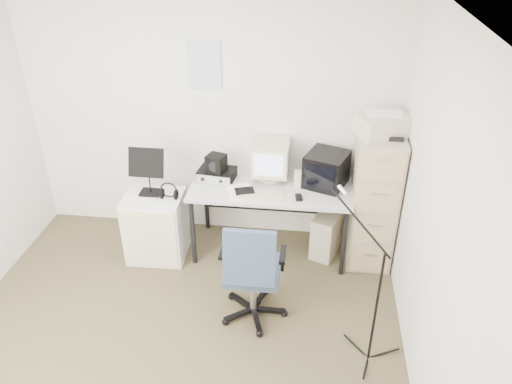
# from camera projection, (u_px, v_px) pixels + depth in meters

# --- Properties ---
(floor) EXTENTS (3.60, 3.60, 0.01)m
(floor) POSITION_uv_depth(u_px,v_px,m) (170.00, 356.00, 3.85)
(floor) COLOR #43392A
(floor) RESTS_ON ground
(ceiling) EXTENTS (3.60, 3.60, 0.01)m
(ceiling) POSITION_uv_depth(u_px,v_px,m) (128.00, 20.00, 2.58)
(ceiling) COLOR white
(ceiling) RESTS_ON ground
(wall_back) EXTENTS (3.60, 0.02, 2.50)m
(wall_back) POSITION_uv_depth(u_px,v_px,m) (210.00, 117.00, 4.76)
(wall_back) COLOR silver
(wall_back) RESTS_ON ground
(wall_right) EXTENTS (0.02, 3.60, 2.50)m
(wall_right) POSITION_uv_depth(u_px,v_px,m) (441.00, 241.00, 3.03)
(wall_right) COLOR silver
(wall_right) RESTS_ON ground
(wall_calendar) EXTENTS (0.30, 0.02, 0.44)m
(wall_calendar) POSITION_uv_depth(u_px,v_px,m) (205.00, 65.00, 4.50)
(wall_calendar) COLOR white
(wall_calendar) RESTS_ON wall_back
(filing_cabinet) EXTENTS (0.40, 0.60, 1.30)m
(filing_cabinet) POSITION_uv_depth(u_px,v_px,m) (373.00, 198.00, 4.62)
(filing_cabinet) COLOR #A19580
(filing_cabinet) RESTS_ON floor
(printer) EXTENTS (0.52, 0.45, 0.17)m
(printer) POSITION_uv_depth(u_px,v_px,m) (384.00, 125.00, 4.24)
(printer) COLOR beige
(printer) RESTS_ON filing_cabinet
(desk) EXTENTS (1.50, 0.70, 0.73)m
(desk) POSITION_uv_depth(u_px,v_px,m) (270.00, 219.00, 4.84)
(desk) COLOR silver
(desk) RESTS_ON floor
(crt_monitor) EXTENTS (0.34, 0.36, 0.38)m
(crt_monitor) POSITION_uv_depth(u_px,v_px,m) (271.00, 161.00, 4.69)
(crt_monitor) COLOR beige
(crt_monitor) RESTS_ON desk
(crt_tv) EXTENTS (0.45, 0.47, 0.32)m
(crt_tv) POSITION_uv_depth(u_px,v_px,m) (326.00, 169.00, 4.61)
(crt_tv) COLOR black
(crt_tv) RESTS_ON desk
(desk_speaker) EXTENTS (0.09, 0.09, 0.15)m
(desk_speaker) POSITION_uv_depth(u_px,v_px,m) (298.00, 178.00, 4.63)
(desk_speaker) COLOR beige
(desk_speaker) RESTS_ON desk
(keyboard) EXTENTS (0.42, 0.19, 0.02)m
(keyboard) POSITION_uv_depth(u_px,v_px,m) (261.00, 196.00, 4.48)
(keyboard) COLOR beige
(keyboard) RESTS_ON desk
(mouse) EXTENTS (0.07, 0.10, 0.03)m
(mouse) POSITION_uv_depth(u_px,v_px,m) (299.00, 197.00, 4.45)
(mouse) COLOR black
(mouse) RESTS_ON desk
(radio_receiver) EXTENTS (0.37, 0.28, 0.10)m
(radio_receiver) POSITION_uv_depth(u_px,v_px,m) (217.00, 174.00, 4.75)
(radio_receiver) COLOR black
(radio_receiver) RESTS_ON desk
(radio_speaker) EXTENTS (0.20, 0.19, 0.16)m
(radio_speaker) POSITION_uv_depth(u_px,v_px,m) (216.00, 163.00, 4.66)
(radio_speaker) COLOR black
(radio_speaker) RESTS_ON radio_receiver
(papers) EXTENTS (0.28, 0.33, 0.02)m
(papers) POSITION_uv_depth(u_px,v_px,m) (240.00, 192.00, 4.54)
(papers) COLOR white
(papers) RESTS_ON desk
(pc_tower) EXTENTS (0.37, 0.52, 0.44)m
(pc_tower) POSITION_uv_depth(u_px,v_px,m) (329.00, 231.00, 4.90)
(pc_tower) COLOR beige
(pc_tower) RESTS_ON floor
(office_chair) EXTENTS (0.57, 0.57, 0.98)m
(office_chair) POSITION_uv_depth(u_px,v_px,m) (253.00, 268.00, 3.99)
(office_chair) COLOR #293247
(office_chair) RESTS_ON floor
(side_cart) EXTENTS (0.56, 0.45, 0.67)m
(side_cart) POSITION_uv_depth(u_px,v_px,m) (156.00, 226.00, 4.78)
(side_cart) COLOR silver
(side_cart) RESTS_ON floor
(music_stand) EXTENTS (0.35, 0.23, 0.48)m
(music_stand) POSITION_uv_depth(u_px,v_px,m) (148.00, 171.00, 4.54)
(music_stand) COLOR black
(music_stand) RESTS_ON side_cart
(headphones) EXTENTS (0.20, 0.20, 0.03)m
(headphones) POSITION_uv_depth(u_px,v_px,m) (169.00, 193.00, 4.55)
(headphones) COLOR black
(headphones) RESTS_ON side_cart
(mic_stand) EXTENTS (0.03, 0.03, 1.30)m
(mic_stand) POSITION_uv_depth(u_px,v_px,m) (379.00, 293.00, 3.51)
(mic_stand) COLOR black
(mic_stand) RESTS_ON floor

